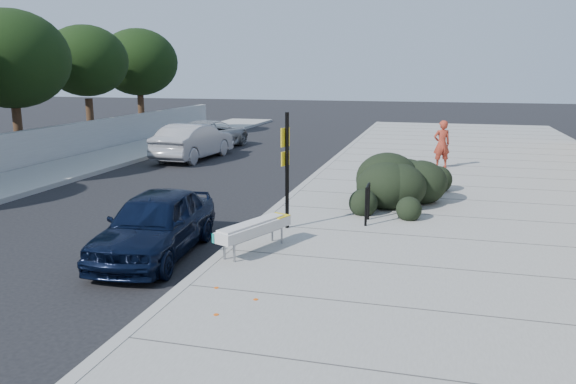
{
  "coord_description": "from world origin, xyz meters",
  "views": [
    {
      "loc": [
        4.08,
        -10.34,
        3.78
      ],
      "look_at": [
        0.81,
        1.95,
        1.0
      ],
      "focal_mm": 35.0,
      "sensor_mm": 36.0,
      "label": 1
    }
  ],
  "objects_px": {
    "pedestrian": "(442,144)",
    "suv_silver": "(210,134)",
    "sedan_navy": "(155,224)",
    "sign_post": "(287,164)",
    "bench": "(254,229)",
    "wagon_silver": "(194,142)",
    "bike_rack": "(367,200)"
  },
  "relations": [
    {
      "from": "wagon_silver",
      "to": "bike_rack",
      "type": "bearing_deg",
      "value": 138.46
    },
    {
      "from": "bench",
      "to": "sedan_navy",
      "type": "distance_m",
      "value": 2.05
    },
    {
      "from": "bench",
      "to": "wagon_silver",
      "type": "relative_size",
      "value": 0.42
    },
    {
      "from": "pedestrian",
      "to": "sedan_navy",
      "type": "bearing_deg",
      "value": 42.61
    },
    {
      "from": "bench",
      "to": "bike_rack",
      "type": "relative_size",
      "value": 2.09
    },
    {
      "from": "bench",
      "to": "wagon_silver",
      "type": "height_order",
      "value": "wagon_silver"
    },
    {
      "from": "sign_post",
      "to": "sedan_navy",
      "type": "xyz_separation_m",
      "value": [
        -2.2,
        -2.22,
        -1.0
      ]
    },
    {
      "from": "sedan_navy",
      "to": "sign_post",
      "type": "bearing_deg",
      "value": 40.14
    },
    {
      "from": "sedan_navy",
      "to": "bench",
      "type": "bearing_deg",
      "value": 5.43
    },
    {
      "from": "sign_post",
      "to": "wagon_silver",
      "type": "xyz_separation_m",
      "value": [
        -6.79,
        9.86,
        -0.91
      ]
    },
    {
      "from": "suv_silver",
      "to": "pedestrian",
      "type": "height_order",
      "value": "pedestrian"
    },
    {
      "from": "wagon_silver",
      "to": "suv_silver",
      "type": "relative_size",
      "value": 0.93
    },
    {
      "from": "pedestrian",
      "to": "suv_silver",
      "type": "bearing_deg",
      "value": -40.5
    },
    {
      "from": "bike_rack",
      "to": "suv_silver",
      "type": "bearing_deg",
      "value": 125.76
    },
    {
      "from": "pedestrian",
      "to": "bike_rack",
      "type": "bearing_deg",
      "value": 57.14
    },
    {
      "from": "sedan_navy",
      "to": "pedestrian",
      "type": "distance_m",
      "value": 13.03
    },
    {
      "from": "sign_post",
      "to": "pedestrian",
      "type": "relative_size",
      "value": 1.51
    },
    {
      "from": "bike_rack",
      "to": "sign_post",
      "type": "distance_m",
      "value": 2.22
    },
    {
      "from": "bike_rack",
      "to": "pedestrian",
      "type": "bearing_deg",
      "value": 77.68
    },
    {
      "from": "bench",
      "to": "pedestrian",
      "type": "distance_m",
      "value": 11.93
    },
    {
      "from": "bike_rack",
      "to": "sign_post",
      "type": "relative_size",
      "value": 0.35
    },
    {
      "from": "wagon_silver",
      "to": "pedestrian",
      "type": "bearing_deg",
      "value": -177.31
    },
    {
      "from": "bike_rack",
      "to": "wagon_silver",
      "type": "relative_size",
      "value": 0.2
    },
    {
      "from": "bike_rack",
      "to": "sign_post",
      "type": "bearing_deg",
      "value": -153.18
    },
    {
      "from": "wagon_silver",
      "to": "suv_silver",
      "type": "bearing_deg",
      "value": -74.66
    },
    {
      "from": "sedan_navy",
      "to": "wagon_silver",
      "type": "bearing_deg",
      "value": 105.7
    },
    {
      "from": "bench",
      "to": "sedan_navy",
      "type": "xyz_separation_m",
      "value": [
        -2.01,
        -0.37,
        0.06
      ]
    },
    {
      "from": "suv_silver",
      "to": "pedestrian",
      "type": "relative_size",
      "value": 2.8
    },
    {
      "from": "sedan_navy",
      "to": "wagon_silver",
      "type": "distance_m",
      "value": 12.92
    },
    {
      "from": "bike_rack",
      "to": "pedestrian",
      "type": "relative_size",
      "value": 0.53
    },
    {
      "from": "sign_post",
      "to": "pedestrian",
      "type": "xyz_separation_m",
      "value": [
        3.49,
        9.5,
        -0.63
      ]
    },
    {
      "from": "bench",
      "to": "sign_post",
      "type": "relative_size",
      "value": 0.73
    }
  ]
}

